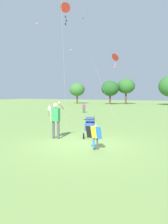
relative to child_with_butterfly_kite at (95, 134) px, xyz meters
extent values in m
plane|color=#75994C|center=(-0.93, 0.68, -0.60)|extent=(120.00, 120.00, 0.00)
cylinder|color=brown|center=(-18.74, 32.03, 0.27)|extent=(0.36, 0.36, 1.75)
ellipsoid|color=#387033|center=(-18.74, 32.03, 2.53)|extent=(3.47, 3.13, 2.95)
cylinder|color=brown|center=(-11.18, 32.51, 0.30)|extent=(0.36, 0.36, 1.80)
ellipsoid|color=#235623|center=(-11.18, 32.51, 2.67)|extent=(3.69, 3.32, 3.14)
cylinder|color=brown|center=(-8.43, 34.62, 0.55)|extent=(0.36, 0.36, 2.31)
ellipsoid|color=#2D6628|center=(-8.43, 34.62, 3.18)|extent=(3.69, 3.32, 3.14)
cylinder|color=#4C4C51|center=(0.07, 0.04, -0.36)|extent=(0.07, 0.07, 0.48)
cylinder|color=#4C4C51|center=(-0.08, 0.04, -0.36)|extent=(0.07, 0.07, 0.48)
cube|color=black|center=(0.00, 0.04, 0.06)|extent=(0.22, 0.14, 0.36)
cylinder|color=tan|center=(0.13, 0.04, 0.04)|extent=(0.05, 0.05, 0.32)
cylinder|color=tan|center=(-0.13, 0.04, 0.04)|extent=(0.05, 0.05, 0.32)
sphere|color=tan|center=(0.00, 0.04, 0.32)|extent=(0.13, 0.13, 0.13)
cube|color=blue|center=(0.21, -0.14, 0.10)|extent=(0.21, 0.18, 0.48)
cube|color=yellow|center=(0.00, -0.14, 0.10)|extent=(0.21, 0.18, 0.48)
cube|color=black|center=(-0.20, -0.15, 0.10)|extent=(0.21, 0.18, 0.48)
cube|color=blue|center=(0.00, -0.16, -0.33)|extent=(0.08, 0.01, 0.36)
cylinder|color=#4C4C51|center=(-2.62, 0.89, -0.18)|extent=(0.12, 0.12, 0.85)
cylinder|color=#4C4C51|center=(-2.36, 0.93, -0.18)|extent=(0.12, 0.12, 0.85)
cube|color=#2D8C4C|center=(-2.49, 0.91, 0.56)|extent=(0.40, 0.28, 0.63)
cylinder|color=beige|center=(-2.71, 0.88, 0.52)|extent=(0.09, 0.09, 0.56)
cylinder|color=beige|center=(-2.28, 1.08, 1.00)|extent=(0.17, 0.52, 0.40)
sphere|color=beige|center=(-2.49, 0.91, 1.01)|extent=(0.22, 0.22, 0.22)
cylinder|color=black|center=(-1.28, 2.30, -0.46)|extent=(0.13, 0.28, 0.28)
cylinder|color=black|center=(-1.26, 1.45, -0.46)|extent=(0.13, 0.28, 0.28)
cylinder|color=black|center=(-0.77, 1.63, -0.46)|extent=(0.13, 0.28, 0.28)
cube|color=#2D4C93|center=(-1.14, 1.90, -0.04)|extent=(0.63, 0.75, 0.36)
cube|color=navy|center=(-1.18, 2.02, 0.26)|extent=(0.53, 0.53, 0.35)
cylinder|color=black|center=(-0.98, 1.47, 0.36)|extent=(0.47, 0.20, 0.04)
cone|color=red|center=(-3.75, 3.86, 6.83)|extent=(0.71, 0.61, 0.50)
cube|color=black|center=(-3.76, 3.86, 6.28)|extent=(0.08, 0.05, 0.14)
cube|color=black|center=(-3.72, 3.90, 6.06)|extent=(0.08, 0.05, 0.14)
cube|color=black|center=(-3.74, 3.83, 5.84)|extent=(0.08, 0.05, 0.14)
cylinder|color=silver|center=(-3.00, 2.46, 3.03)|extent=(1.53, 2.81, 7.27)
cone|color=red|center=(-2.43, 9.53, 4.64)|extent=(0.81, 0.69, 0.58)
cube|color=pink|center=(-2.44, 9.53, 4.05)|extent=(0.09, 0.06, 0.14)
cube|color=pink|center=(-2.48, 9.49, 3.83)|extent=(0.09, 0.08, 0.14)
cylinder|color=silver|center=(-3.06, 8.49, 1.93)|extent=(1.26, 2.09, 5.06)
cube|color=#F4A319|center=(-17.13, 17.07, 11.96)|extent=(0.43, 0.30, 0.34)
cube|color=black|center=(-14.32, 26.45, 15.20)|extent=(0.24, 0.34, 0.29)
cube|color=white|center=(-18.08, 28.33, 10.36)|extent=(0.32, 0.25, 0.27)
cube|color=red|center=(-13.89, 27.55, 17.08)|extent=(0.27, 0.33, 0.25)
cylinder|color=#7F705B|center=(-8.75, 8.86, -0.33)|extent=(0.08, 0.08, 0.54)
cylinder|color=#7F705B|center=(-8.86, 8.73, -0.33)|extent=(0.08, 0.08, 0.54)
cube|color=silver|center=(-8.80, 8.79, 0.15)|extent=(0.27, 0.28, 0.41)
cylinder|color=tan|center=(-8.71, 8.91, 0.12)|extent=(0.06, 0.06, 0.36)
cylinder|color=tan|center=(-8.90, 8.68, 0.12)|extent=(0.06, 0.06, 0.36)
sphere|color=tan|center=(-8.80, 8.79, 0.43)|extent=(0.14, 0.14, 0.14)
cylinder|color=#232328|center=(-7.44, 13.28, -0.33)|extent=(0.08, 0.08, 0.55)
cylinder|color=#232328|center=(-7.29, 13.35, -0.33)|extent=(0.08, 0.08, 0.55)
cube|color=purple|center=(-7.37, 13.32, 0.15)|extent=(0.28, 0.23, 0.41)
cylinder|color=brown|center=(-7.50, 13.26, 0.12)|extent=(0.06, 0.06, 0.36)
cylinder|color=brown|center=(-7.23, 13.38, 0.12)|extent=(0.06, 0.06, 0.36)
sphere|color=brown|center=(-7.37, 13.32, 0.44)|extent=(0.14, 0.14, 0.14)
camera|label=1|loc=(3.11, -6.97, 1.56)|focal=32.15mm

